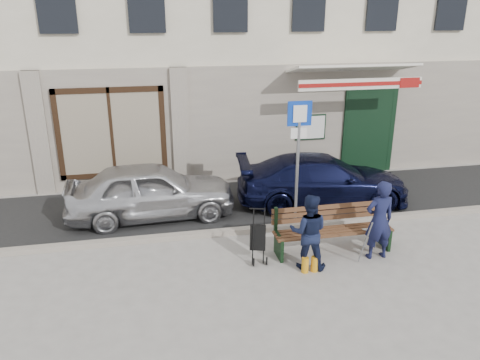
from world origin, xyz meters
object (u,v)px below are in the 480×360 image
object	(u,v)px
man	(379,220)
stroller	(258,239)
car_silver	(151,190)
parking_sign	(298,144)
bench	(331,231)
car_navy	(323,180)
woman	(308,232)

from	to	relation	value
man	stroller	bearing A→B (deg)	-10.65
car_silver	stroller	size ratio (longest dim) A/B	3.71
parking_sign	stroller	size ratio (longest dim) A/B	2.72
parking_sign	stroller	xyz separation A→B (m)	(-1.20, -1.36, -1.45)
stroller	car_silver	bearing A→B (deg)	144.27
bench	stroller	xyz separation A→B (m)	(-1.50, -0.05, 0.00)
car_navy	woman	world-z (taller)	woman
car_navy	car_silver	bearing A→B (deg)	95.98
stroller	woman	bearing A→B (deg)	-10.44
car_silver	bench	distance (m)	4.23
parking_sign	stroller	bearing A→B (deg)	-131.26
car_silver	bench	world-z (taller)	car_silver
man	woman	size ratio (longest dim) A/B	1.09
woman	parking_sign	bearing A→B (deg)	-81.64
car_navy	man	xyz separation A→B (m)	(0.04, -2.83, 0.18)
car_silver	man	bearing A→B (deg)	-126.25
parking_sign	man	world-z (taller)	parking_sign
car_navy	woman	bearing A→B (deg)	160.42
car_navy	bench	world-z (taller)	car_navy
man	stroller	size ratio (longest dim) A/B	1.53
car_silver	woman	distance (m)	4.05
bench	man	bearing A→B (deg)	-26.90
woman	man	bearing A→B (deg)	-157.48
parking_sign	woman	bearing A→B (deg)	-100.84
car_silver	parking_sign	bearing A→B (deg)	-112.34
woman	bench	bearing A→B (deg)	-124.13
bench	stroller	bearing A→B (deg)	-177.95
car_navy	bench	distance (m)	2.55
car_silver	parking_sign	size ratio (longest dim) A/B	1.36
car_navy	stroller	bearing A→B (deg)	143.92
car_navy	man	bearing A→B (deg)	-172.92
bench	stroller	size ratio (longest dim) A/B	2.32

